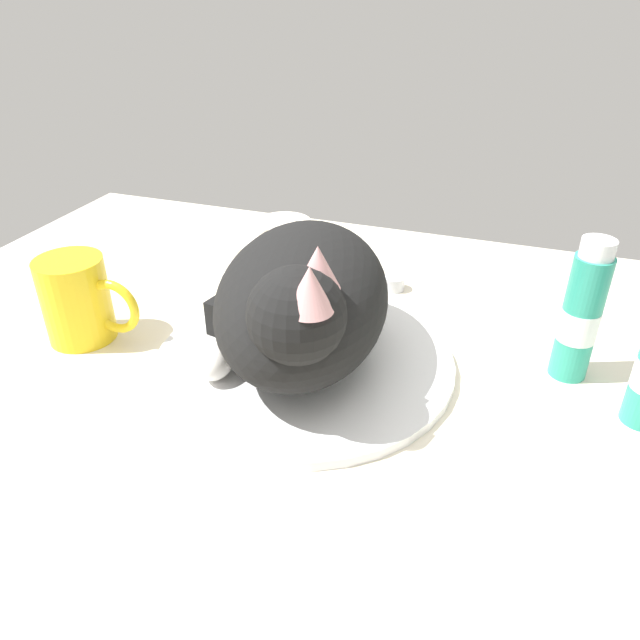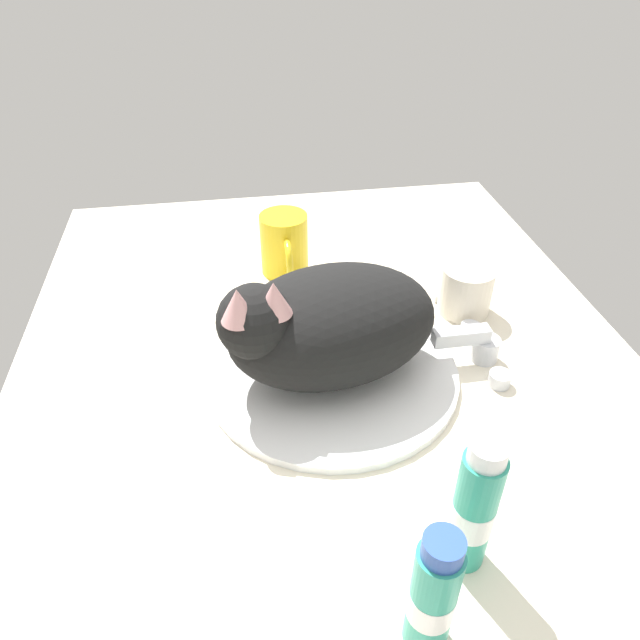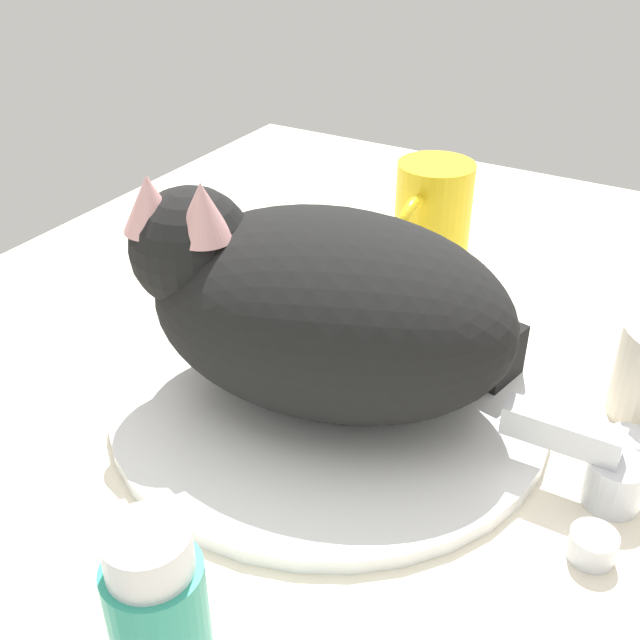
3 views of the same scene
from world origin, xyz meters
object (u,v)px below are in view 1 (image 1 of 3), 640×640
Objects in this scene: rinse_cup at (285,245)px; faucet at (355,272)px; cat at (300,302)px; soap_bar at (239,248)px; coffee_mug at (79,300)px; toothpaste_bottle at (581,315)px.

faucet is at bearing -11.42° from rinse_cup.
cat is 3.80× the size of rinse_cup.
cat reaches higher than rinse_cup.
coffee_mug is at bearing -108.14° from soap_bar.
coffee_mug is (-25.90, -22.45, 2.71)cm from faucet.
soap_bar is at bearing 128.90° from cat.
toothpaste_bottle reaches higher than rinse_cup.
rinse_cup is at bearing 116.10° from cat.
cat is 2.39× the size of coffee_mug.
cat reaches higher than toothpaste_bottle.
rinse_cup reaches higher than faucet.
cat is at bearing -89.80° from faucet.
toothpaste_bottle is (26.76, 8.70, -1.19)cm from cat.
coffee_mug is at bearing -168.45° from toothpaste_bottle.
rinse_cup reaches higher than soap_bar.
coffee_mug is (-25.97, -2.07, -3.43)cm from cat.
soap_bar is (-17.92, 1.91, 0.05)cm from faucet.
rinse_cup is 7.05cm from soap_bar.
rinse_cup is 40.47cm from toothpaste_bottle.
rinse_cup is at bearing 58.88° from coffee_mug.
soap_bar is (7.98, 24.36, -2.67)cm from coffee_mug.
faucet is 11.31cm from rinse_cup.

